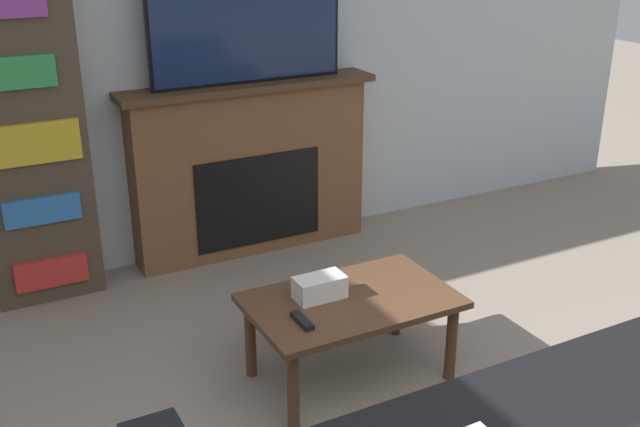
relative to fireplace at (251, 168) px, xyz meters
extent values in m
cube|color=silver|center=(-0.30, 0.14, 0.82)|extent=(6.80, 0.06, 2.70)
cube|color=brown|center=(0.00, 0.00, -0.02)|extent=(1.45, 0.22, 1.01)
cube|color=black|center=(0.00, -0.11, -0.17)|extent=(0.80, 0.01, 0.56)
cube|color=#4C331E|center=(0.00, -0.02, 0.50)|extent=(1.55, 0.28, 0.04)
cube|color=black|center=(0.00, -0.02, 0.85)|extent=(1.15, 0.03, 0.67)
cube|color=#19284C|center=(0.00, -0.03, 0.85)|extent=(1.12, 0.01, 0.63)
cube|color=brown|center=(-0.17, -1.51, -0.14)|extent=(0.90, 0.56, 0.03)
cylinder|color=brown|center=(-0.56, -1.73, -0.34)|extent=(0.05, 0.05, 0.37)
cylinder|color=brown|center=(0.22, -1.73, -0.34)|extent=(0.05, 0.05, 0.37)
cylinder|color=brown|center=(-0.56, -1.29, -0.34)|extent=(0.05, 0.05, 0.37)
cylinder|color=brown|center=(0.22, -1.29, -0.34)|extent=(0.05, 0.05, 0.37)
cube|color=white|center=(-0.29, -1.44, -0.08)|extent=(0.22, 0.12, 0.10)
cube|color=black|center=(-0.45, -1.60, -0.12)|extent=(0.04, 0.15, 0.02)
cube|color=#4C3D2D|center=(-1.23, -0.02, 0.36)|extent=(0.55, 0.26, 1.79)
cube|color=red|center=(-1.23, -0.16, -0.35)|extent=(0.37, 0.03, 0.16)
cube|color=#2D70B7|center=(-1.23, -0.16, 0.01)|extent=(0.38, 0.03, 0.14)
cube|color=gold|center=(-1.23, -0.16, 0.36)|extent=(0.47, 0.03, 0.21)
cube|color=green|center=(-1.23, -0.16, 0.72)|extent=(0.32, 0.03, 0.16)
camera|label=1|loc=(-1.63, -4.00, 1.43)|focal=42.00mm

